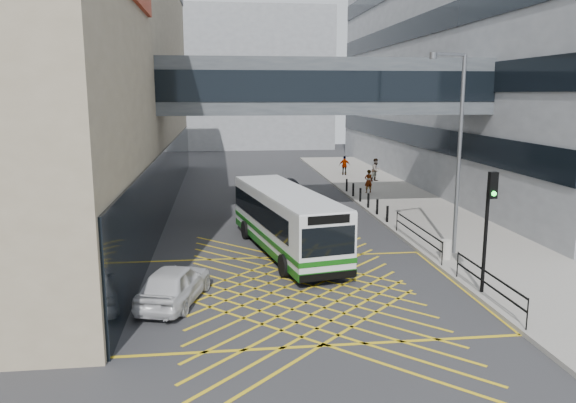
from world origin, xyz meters
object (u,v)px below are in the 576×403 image
object	(u,v)px
litter_bin	(446,249)
bus	(285,219)
street_lamp	(456,143)
pedestrian_b	(376,170)
pedestrian_a	(368,181)
pedestrian_c	(345,166)
traffic_light	(489,215)
car_dark	(279,188)
car_white	(174,284)
car_silver	(254,186)

from	to	relation	value
litter_bin	bus	bearing A→B (deg)	159.72
street_lamp	pedestrian_b	distance (m)	21.26
bus	street_lamp	bearing A→B (deg)	-24.76
street_lamp	pedestrian_a	bearing A→B (deg)	68.32
pedestrian_c	street_lamp	bearing A→B (deg)	100.68
traffic_light	litter_bin	distance (m)	4.87
car_dark	pedestrian_b	world-z (taller)	pedestrian_b
litter_bin	pedestrian_c	bearing A→B (deg)	87.22
litter_bin	pedestrian_b	distance (m)	21.69
bus	traffic_light	size ratio (longest dim) A/B	2.40
bus	pedestrian_b	size ratio (longest dim) A/B	5.67
car_white	pedestrian_c	distance (m)	31.28
car_white	traffic_light	distance (m)	11.12
bus	pedestrian_a	xyz separation A→B (m)	(7.60, 13.89, -0.54)
litter_bin	pedestrian_a	bearing A→B (deg)	86.66
street_lamp	pedestrian_c	size ratio (longest dim) A/B	5.21
car_white	street_lamp	bearing A→B (deg)	-144.86
bus	street_lamp	xyz separation A→B (m)	(7.17, -1.72, 3.53)
car_white	litter_bin	size ratio (longest dim) A/B	5.44
car_dark	pedestrian_a	distance (m)	6.50
bus	car_dark	bearing A→B (deg)	73.83
traffic_light	pedestrian_b	size ratio (longest dim) A/B	2.37
bus	litter_bin	world-z (taller)	bus
litter_bin	pedestrian_b	size ratio (longest dim) A/B	0.44
car_white	car_silver	world-z (taller)	car_white
car_white	pedestrian_c	bearing A→B (deg)	-97.99
street_lamp	litter_bin	size ratio (longest dim) A/B	10.55
traffic_light	pedestrian_a	size ratio (longest dim) A/B	2.64
litter_bin	car_silver	bearing A→B (deg)	112.69
bus	pedestrian_a	distance (m)	15.85
car_dark	pedestrian_b	bearing A→B (deg)	-166.59
car_white	pedestrian_a	distance (m)	23.24
street_lamp	litter_bin	distance (m)	4.58
car_silver	pedestrian_b	world-z (taller)	pedestrian_b
traffic_light	street_lamp	distance (m)	5.43
street_lamp	pedestrian_a	world-z (taller)	street_lamp
car_white	pedestrian_a	xyz separation A→B (m)	(12.14, 19.81, 0.28)
bus	car_dark	size ratio (longest dim) A/B	2.29
pedestrian_b	car_silver	bearing A→B (deg)	170.75
car_white	pedestrian_c	size ratio (longest dim) A/B	2.69
pedestrian_b	street_lamp	bearing A→B (deg)	-128.92
car_dark	pedestrian_c	bearing A→B (deg)	-146.01
bus	car_silver	world-z (taller)	bus
car_silver	street_lamp	world-z (taller)	street_lamp
bus	pedestrian_a	world-z (taller)	bus
pedestrian_b	traffic_light	bearing A→B (deg)	-129.52
car_white	litter_bin	distance (m)	11.71
bus	traffic_light	distance (m)	9.30
pedestrian_a	pedestrian_b	distance (m)	5.51
car_white	car_silver	bearing A→B (deg)	-85.59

